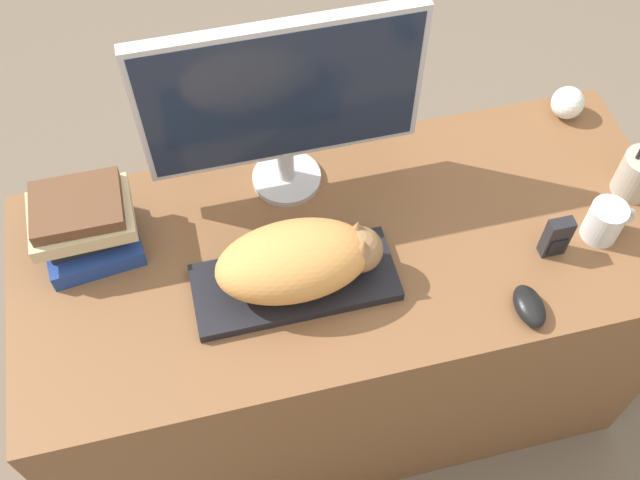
% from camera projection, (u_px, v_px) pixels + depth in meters
% --- Properties ---
extents(desk, '(1.43, 0.61, 0.75)m').
position_uv_depth(desk, '(344.00, 327.00, 1.91)').
color(desk, brown).
rests_on(desk, ground_plane).
extents(keyboard, '(0.42, 0.17, 0.02)m').
position_uv_depth(keyboard, '(295.00, 282.00, 1.53)').
color(keyboard, black).
rests_on(keyboard, desk).
extents(cat, '(0.33, 0.17, 0.14)m').
position_uv_depth(cat, '(301.00, 260.00, 1.46)').
color(cat, '#D18C47').
rests_on(cat, keyboard).
extents(monitor, '(0.57, 0.16, 0.44)m').
position_uv_depth(monitor, '(282.00, 100.00, 1.48)').
color(monitor, '#B7B7BC').
rests_on(monitor, desk).
extents(computer_mouse, '(0.06, 0.10, 0.04)m').
position_uv_depth(computer_mouse, '(529.00, 306.00, 1.49)').
color(computer_mouse, black).
rests_on(computer_mouse, desk).
extents(coffee_mug, '(0.11, 0.08, 0.09)m').
position_uv_depth(coffee_mug, '(606.00, 221.00, 1.57)').
color(coffee_mug, silver).
rests_on(coffee_mug, desk).
extents(pen_cup, '(0.09, 0.09, 0.20)m').
position_uv_depth(pen_cup, '(638.00, 173.00, 1.63)').
color(pen_cup, '#B2A893').
rests_on(pen_cup, desk).
extents(baseball, '(0.08, 0.08, 0.08)m').
position_uv_depth(baseball, '(568.00, 103.00, 1.78)').
color(baseball, silver).
rests_on(baseball, desk).
extents(phone, '(0.05, 0.03, 0.10)m').
position_uv_depth(phone, '(556.00, 237.00, 1.54)').
color(phone, black).
rests_on(phone, desk).
extents(book_stack, '(0.21, 0.18, 0.15)m').
position_uv_depth(book_stack, '(85.00, 225.00, 1.53)').
color(book_stack, navy).
rests_on(book_stack, desk).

